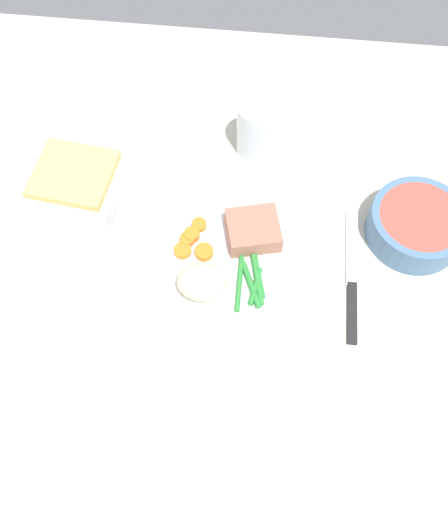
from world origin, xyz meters
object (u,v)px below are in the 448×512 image
at_px(knife, 352,278).
at_px(napkin, 73,174).
at_px(water_glass, 258,131).
at_px(meat_portion, 253,230).
at_px(salad_bowl, 417,224).
at_px(fork, 103,254).
at_px(dinner_plate, 224,262).

height_order(knife, napkin, napkin).
relative_size(water_glass, napkin, 0.79).
xyz_separation_m(meat_portion, water_glass, (-0.01, 0.17, 0.01)).
bearing_deg(salad_bowl, water_glass, 150.19).
relative_size(water_glass, salad_bowl, 0.69).
height_order(fork, napkin, napkin).
bearing_deg(fork, knife, 0.89).
distance_m(meat_portion, napkin, 0.30).
height_order(knife, salad_bowl, salad_bowl).
distance_m(knife, water_glass, 0.27).
distance_m(salad_bowl, napkin, 0.51).
bearing_deg(dinner_plate, napkin, 152.35).
bearing_deg(salad_bowl, meat_portion, -170.84).
bearing_deg(salad_bowl, napkin, 174.45).
xyz_separation_m(water_glass, salad_bowl, (0.24, -0.14, -0.01)).
bearing_deg(salad_bowl, fork, -169.41).
bearing_deg(dinner_plate, fork, -179.15).
bearing_deg(knife, water_glass, 122.34).
distance_m(meat_portion, knife, 0.15).
height_order(water_glass, salad_bowl, water_glass).
xyz_separation_m(dinner_plate, salad_bowl, (0.27, 0.08, 0.02)).
bearing_deg(napkin, salad_bowl, -5.55).
distance_m(dinner_plate, salad_bowl, 0.28).
relative_size(meat_portion, salad_bowl, 0.53).
bearing_deg(water_glass, fork, -132.88).
bearing_deg(meat_portion, knife, -17.58).
distance_m(fork, napkin, 0.15).
relative_size(knife, water_glass, 2.18).
xyz_separation_m(meat_portion, knife, (0.14, -0.05, -0.03)).
xyz_separation_m(meat_portion, napkin, (-0.28, 0.09, -0.02)).
bearing_deg(fork, meat_portion, 13.07).
height_order(meat_portion, knife, meat_portion).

